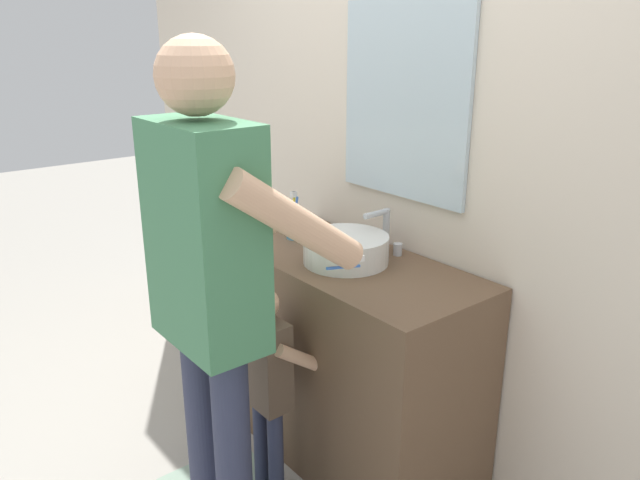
% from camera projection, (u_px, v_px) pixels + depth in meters
% --- Properties ---
extents(ground_plane, '(14.00, 14.00, 0.00)m').
position_uv_depth(ground_plane, '(292.00, 478.00, 2.56)').
color(ground_plane, '#9E998E').
extents(back_wall, '(4.40, 0.10, 2.70)m').
position_uv_depth(back_wall, '(411.00, 136.00, 2.49)').
color(back_wall, beige).
rests_on(back_wall, ground).
extents(vanity_cabinet, '(1.14, 0.54, 0.89)m').
position_uv_depth(vanity_cabinet, '(348.00, 360.00, 2.59)').
color(vanity_cabinet, brown).
rests_on(vanity_cabinet, ground).
extents(sink_basin, '(0.34, 0.34, 0.11)m').
position_uv_depth(sink_basin, '(346.00, 249.00, 2.42)').
color(sink_basin, silver).
rests_on(sink_basin, vanity_cabinet).
extents(faucet, '(0.18, 0.14, 0.18)m').
position_uv_depth(faucet, '(384.00, 233.00, 2.53)').
color(faucet, '#B7BABF').
rests_on(faucet, vanity_cabinet).
extents(toothbrush_cup, '(0.07, 0.07, 0.21)m').
position_uv_depth(toothbrush_cup, '(294.00, 226.00, 2.70)').
color(toothbrush_cup, '#4C8EB2').
rests_on(toothbrush_cup, vanity_cabinet).
extents(child_toddler, '(0.27, 0.27, 0.88)m').
position_uv_depth(child_toddler, '(268.00, 375.00, 2.33)').
color(child_toddler, '#2D334C').
rests_on(child_toddler, ground).
extents(adult_parent, '(0.54, 0.57, 1.75)m').
position_uv_depth(adult_parent, '(212.00, 268.00, 1.93)').
color(adult_parent, '#2D334C').
rests_on(adult_parent, ground).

